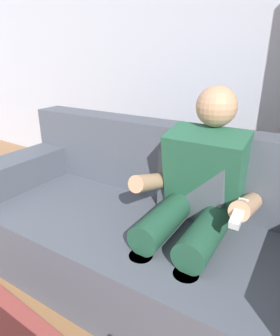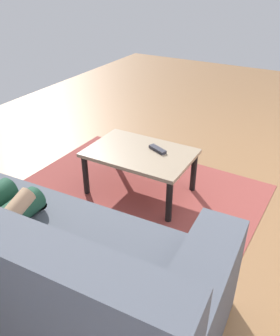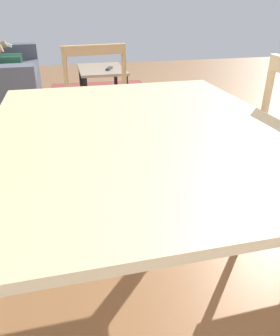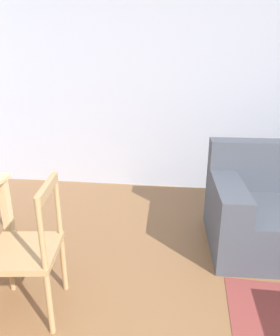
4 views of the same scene
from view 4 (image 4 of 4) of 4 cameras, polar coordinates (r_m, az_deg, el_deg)
wall_back at (r=3.84m, az=6.92°, el=15.05°), size 6.32×0.12×2.58m
dining_chair_facing_couch at (r=2.13m, az=-19.65°, el=-14.02°), size 0.47×0.47×0.90m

